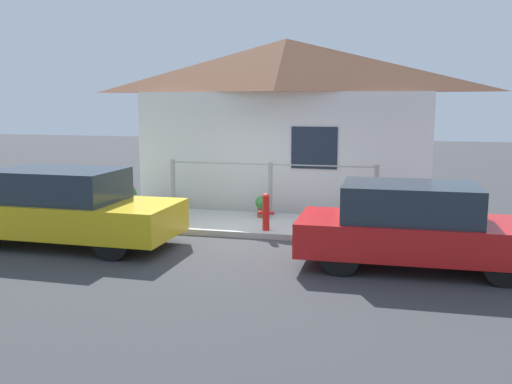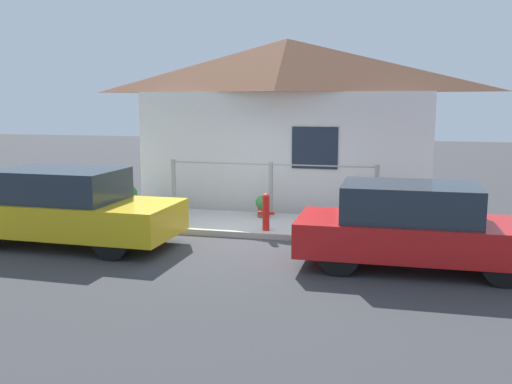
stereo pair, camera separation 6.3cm
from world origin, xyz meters
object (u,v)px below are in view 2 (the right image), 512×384
object	(u,v)px
potted_plant_near_hydrant	(263,205)
car_right	(415,227)
car_left	(66,207)
potted_plant_by_fence	(128,195)
fire_hydrant	(266,211)

from	to	relation	value
potted_plant_near_hydrant	car_right	bearing A→B (deg)	-41.42
car_left	car_right	xyz separation A→B (m)	(6.40, -0.00, -0.03)
potted_plant_near_hydrant	potted_plant_by_fence	bearing A→B (deg)	176.01
car_left	car_right	bearing A→B (deg)	0.95
car_right	fire_hydrant	size ratio (longest dim) A/B	5.18
car_right	fire_hydrant	bearing A→B (deg)	150.28
car_right	potted_plant_near_hydrant	world-z (taller)	car_right
car_left	potted_plant_by_fence	distance (m)	3.12
potted_plant_by_fence	potted_plant_near_hydrant	bearing A→B (deg)	-3.99
fire_hydrant	car_right	bearing A→B (deg)	-29.01
fire_hydrant	potted_plant_near_hydrant	xyz separation A→B (m)	(-0.37, 1.27, -0.12)
potted_plant_by_fence	car_left	bearing A→B (deg)	-85.13
car_left	car_right	size ratio (longest dim) A/B	1.08
car_left	potted_plant_near_hydrant	world-z (taller)	car_left
potted_plant_near_hydrant	potted_plant_by_fence	world-z (taller)	potted_plant_by_fence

